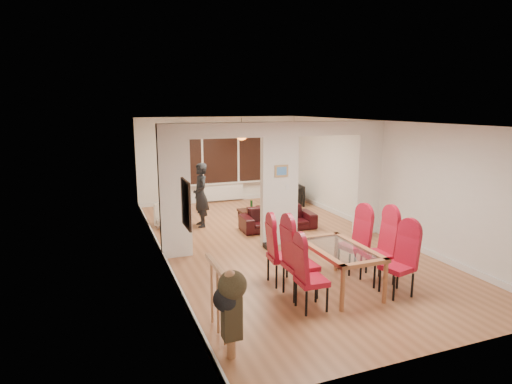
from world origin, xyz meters
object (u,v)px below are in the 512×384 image
dining_chair_rc (353,242)px  television (294,194)px  dining_table (339,268)px  person (201,195)px  dining_chair_ra (397,262)px  sofa (278,218)px  armchair (173,214)px  dining_chair_la (312,276)px  dining_chair_lc (282,252)px  bowl (260,207)px  dining_chair_lb (301,260)px  dining_chair_rb (378,250)px  coffee_table (257,213)px  bottle (251,204)px

dining_chair_rc → television: size_ratio=1.01×
dining_table → person: person is taller
dining_chair_ra → sofa: 4.03m
dining_table → armchair: bearing=112.1°
armchair → person: person is taller
sofa → armchair: (-2.33, 1.09, 0.06)m
dining_chair_ra → sofa: (-0.26, 4.01, -0.27)m
television → dining_chair_rc: bearing=171.2°
dining_chair_la → dining_chair_ra: 1.48m
dining_chair_lc → bowl: bearing=78.5°
dining_chair_la → dining_chair_lb: dining_chair_lb is taller
dining_table → dining_chair_rb: 0.77m
dining_chair_rc → bowl: 4.23m
dining_chair_lb → person: size_ratio=0.75×
dining_table → sofa: size_ratio=0.83×
dining_chair_lc → dining_chair_rc: 1.40m
person → television: (3.24, 1.43, -0.48)m
television → person: bearing=119.9°
dining_chair_rc → coffee_table: dining_chair_rc is taller
dining_chair_lc → bowl: dining_chair_lc is taller
dining_chair_rc → armchair: (-2.50, 4.02, -0.22)m
sofa → bowl: 1.29m
coffee_table → bottle: size_ratio=3.74×
dining_chair_la → armchair: size_ratio=1.47×
dining_chair_lb → armchair: bearing=103.7°
person → bowl: bearing=101.5°
dining_chair_lb → armchair: size_ratio=1.66×
armchair → coffee_table: armchair is taller
coffee_table → bottle: (-0.14, 0.03, 0.24)m
dining_chair_la → coffee_table: 5.32m
dining_chair_rb → dining_chair_rc: bearing=102.4°
dining_table → bowl: dining_table is taller
dining_chair_la → person: bearing=97.7°
dining_chair_rb → person: size_ratio=0.73×
dining_table → bowl: 4.81m
sofa → bottle: bearing=103.1°
dining_chair_rb → coffee_table: size_ratio=1.18×
television → bowl: television is taller
dining_chair_lb → dining_chair_rb: (1.44, 0.01, -0.01)m
sofa → coffee_table: size_ratio=1.84×
dining_chair_lc → sofa: 3.22m
sofa → bottle: (-0.22, 1.24, 0.09)m
sofa → television: (1.57, 2.33, 0.05)m
dining_table → armchair: size_ratio=2.11×
person → bowl: size_ratio=6.98×
bowl → person: bearing=-167.2°
dining_chair_lb → bottle: size_ratio=4.51×
dining_chair_rb → armchair: bearing=121.8°
bowl → dining_chair_ra: bearing=-87.6°
dining_table → bowl: (0.49, 4.78, -0.10)m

